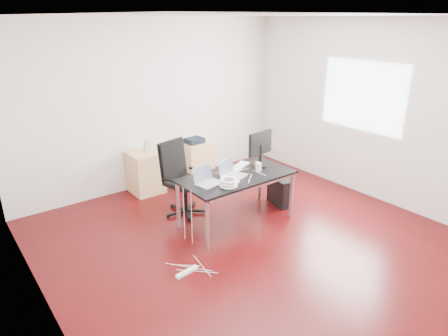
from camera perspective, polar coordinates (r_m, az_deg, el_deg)
room_shell at (r=4.89m, az=4.23°, el=4.34°), size 5.00×5.00×5.00m
desk at (r=5.54m, az=1.83°, el=-1.55°), size 1.60×0.80×0.73m
office_chair at (r=5.92m, az=-6.27°, el=-0.92°), size 0.58×0.60×1.08m
filing_cabinet_left at (r=6.79m, az=-11.12°, el=-0.60°), size 0.50×0.50×0.70m
filing_cabinet_right at (r=7.25m, az=-4.06°, el=1.14°), size 0.50×0.50×0.70m
pc_tower at (r=6.34m, az=7.98°, el=-3.28°), size 0.29×0.48×0.44m
wastebasket at (r=6.86m, az=-6.20°, el=-2.01°), size 0.29×0.29×0.28m
power_strip at (r=4.79m, az=-5.31°, el=-14.58°), size 0.31×0.10×0.04m
laptop_left at (r=5.23m, az=-2.43°, el=-1.67°), size 0.37×0.31×0.23m
laptop_right at (r=5.47m, az=1.03°, el=-0.62°), size 0.40×0.35×0.23m
monitor at (r=5.83m, az=5.20°, el=3.03°), size 0.45×0.26×0.51m
keyboard at (r=5.81m, az=2.14°, el=0.20°), size 0.46×0.31×0.02m
cup_white at (r=5.68m, az=4.95°, el=0.18°), size 0.09×0.09×0.12m
cup_brown at (r=5.77m, az=4.68°, el=0.39°), size 0.08×0.08×0.10m
cable_coil at (r=5.13m, az=0.62°, el=-2.15°), size 0.24×0.24×0.11m
power_adapter at (r=5.27m, az=1.74°, el=-1.97°), size 0.09×0.09×0.03m
speaker at (r=6.71m, az=-10.91°, el=3.13°), size 0.10×0.09×0.18m
navy_garment at (r=7.05m, az=-4.25°, el=3.93°), size 0.31×0.25×0.09m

